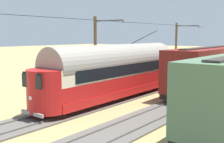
{
  "coord_description": "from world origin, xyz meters",
  "views": [
    {
      "loc": [
        -8.6,
        21.65,
        4.96
      ],
      "look_at": [
        5.76,
        3.48,
        2.05
      ],
      "focal_mm": 45.74,
      "sensor_mm": 36.0,
      "label": 1
    }
  ],
  "objects_px": {
    "vintage_streetcar": "(116,71)",
    "coach_far_siding": "(213,67)",
    "spare_tie_stack": "(117,84)",
    "catenary_pole_mid_near": "(96,53)",
    "catenary_pole_foreground": "(177,47)"
  },
  "relations": [
    {
      "from": "vintage_streetcar",
      "to": "spare_tie_stack",
      "type": "distance_m",
      "value": 5.58
    },
    {
      "from": "catenary_pole_mid_near",
      "to": "vintage_streetcar",
      "type": "bearing_deg",
      "value": 162.69
    },
    {
      "from": "coach_far_siding",
      "to": "spare_tie_stack",
      "type": "bearing_deg",
      "value": 25.19
    },
    {
      "from": "catenary_pole_foreground",
      "to": "catenary_pole_mid_near",
      "type": "height_order",
      "value": "same"
    },
    {
      "from": "catenary_pole_foreground",
      "to": "spare_tie_stack",
      "type": "distance_m",
      "value": 12.79
    },
    {
      "from": "vintage_streetcar",
      "to": "coach_far_siding",
      "type": "bearing_deg",
      "value": -121.41
    },
    {
      "from": "vintage_streetcar",
      "to": "catenary_pole_mid_near",
      "type": "relative_size",
      "value": 2.43
    },
    {
      "from": "spare_tie_stack",
      "to": "coach_far_siding",
      "type": "bearing_deg",
      "value": -154.81
    },
    {
      "from": "coach_far_siding",
      "to": "catenary_pole_foreground",
      "type": "bearing_deg",
      "value": -48.29
    },
    {
      "from": "catenary_pole_foreground",
      "to": "catenary_pole_mid_near",
      "type": "xyz_separation_m",
      "value": [
        0.0,
        15.67,
        0.0
      ]
    },
    {
      "from": "vintage_streetcar",
      "to": "catenary_pole_mid_near",
      "type": "height_order",
      "value": "catenary_pole_mid_near"
    },
    {
      "from": "vintage_streetcar",
      "to": "spare_tie_stack",
      "type": "height_order",
      "value": "vintage_streetcar"
    },
    {
      "from": "coach_far_siding",
      "to": "catenary_pole_mid_near",
      "type": "distance_m",
      "value": 10.51
    },
    {
      "from": "vintage_streetcar",
      "to": "catenary_pole_mid_near",
      "type": "xyz_separation_m",
      "value": [
        2.86,
        -0.89,
        1.22
      ]
    },
    {
      "from": "coach_far_siding",
      "to": "catenary_pole_mid_near",
      "type": "bearing_deg",
      "value": 42.43
    }
  ]
}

